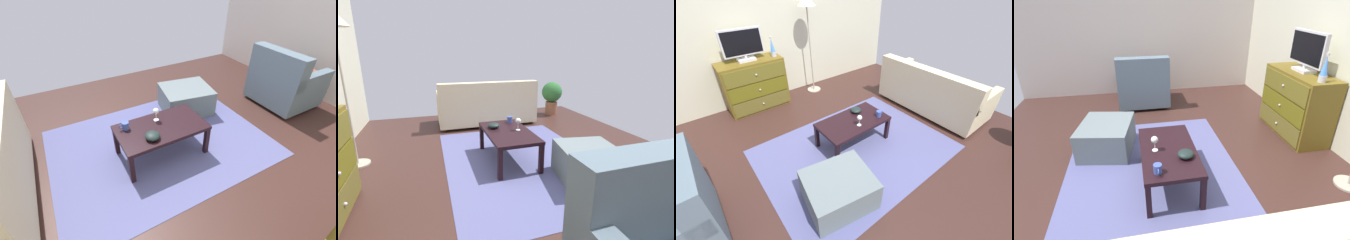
% 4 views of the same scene
% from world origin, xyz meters
% --- Properties ---
extents(ground_plane, '(5.79, 4.75, 0.05)m').
position_xyz_m(ground_plane, '(0.00, 0.00, -0.03)').
color(ground_plane, '#3A221D').
extents(wall_plain_left, '(0.12, 4.75, 2.51)m').
position_xyz_m(wall_plain_left, '(-2.65, 0.00, 1.25)').
color(wall_plain_left, silver).
rests_on(wall_plain_left, ground_plane).
extents(area_rug, '(2.60, 1.90, 0.01)m').
position_xyz_m(area_rug, '(0.20, -0.20, 0.00)').
color(area_rug, '#535586').
rests_on(area_rug, ground_plane).
extents(dresser, '(1.04, 0.49, 0.88)m').
position_xyz_m(dresser, '(-0.45, 1.82, 0.44)').
color(dresser, brown).
rests_on(dresser, ground_plane).
extents(tv, '(0.64, 0.18, 0.51)m').
position_xyz_m(tv, '(-0.47, 1.85, 1.15)').
color(tv, silver).
rests_on(tv, dresser).
extents(lava_lamp, '(0.09, 0.09, 0.33)m').
position_xyz_m(lava_lamp, '(-0.03, 1.78, 1.03)').
color(lava_lamp, '#B7B7BC').
rests_on(lava_lamp, dresser).
extents(coffee_table, '(0.98, 0.55, 0.39)m').
position_xyz_m(coffee_table, '(0.27, -0.04, 0.35)').
color(coffee_table, black).
rests_on(coffee_table, ground_plane).
extents(wine_glass, '(0.07, 0.07, 0.16)m').
position_xyz_m(wine_glass, '(0.26, -0.18, 0.51)').
color(wine_glass, silver).
rests_on(wine_glass, coffee_table).
extents(mug, '(0.11, 0.08, 0.08)m').
position_xyz_m(mug, '(0.63, -0.19, 0.44)').
color(mug, '#3C52A4').
rests_on(mug, coffee_table).
extents(bowl_decorative, '(0.16, 0.16, 0.07)m').
position_xyz_m(bowl_decorative, '(0.44, 0.10, 0.43)').
color(bowl_decorative, black).
rests_on(bowl_decorative, coffee_table).
extents(armchair, '(0.80, 0.84, 0.89)m').
position_xyz_m(armchair, '(-1.89, -0.16, 0.36)').
color(armchair, '#332319').
rests_on(armchair, ground_plane).
extents(ottoman, '(0.80, 0.72, 0.37)m').
position_xyz_m(ottoman, '(-0.48, -0.71, 0.18)').
color(ottoman, slate).
rests_on(ottoman, ground_plane).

